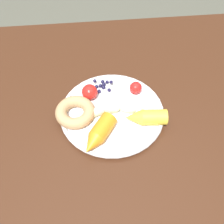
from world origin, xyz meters
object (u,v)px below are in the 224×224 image
plate (112,113)px  tomato_near (90,92)px  dining_table (122,134)px  carrot_yellow (146,117)px  blueberry_pile (103,85)px  carrot_orange (98,135)px  tomato_mid (136,88)px  banana (112,111)px  donut (75,112)px

plate → tomato_near: size_ratio=6.40×
dining_table → carrot_yellow: 0.13m
blueberry_pile → tomato_near: size_ratio=1.30×
plate → carrot_orange: bearing=-116.9°
carrot_yellow → tomato_mid: 0.11m
dining_table → plate: (-0.03, 0.01, 0.09)m
tomato_near → blueberry_pile: bearing=42.0°
blueberry_pile → tomato_near: tomato_near is taller
banana → donut: (-0.10, 0.00, 0.00)m
dining_table → tomato_mid: size_ratio=30.44×
plate → tomato_near: 0.08m
dining_table → tomato_mid: bearing=60.8°
carrot_yellow → tomato_near: bearing=144.3°
plate → banana: banana is taller
banana → carrot_yellow: 0.09m
dining_table → banana: bearing=165.0°
carrot_yellow → blueberry_pile: bearing=126.4°
tomato_near → donut: bearing=-124.2°
donut → carrot_orange: bearing=-55.3°
carrot_yellow → blueberry_pile: size_ratio=1.92×
blueberry_pile → dining_table: bearing=-67.0°
plate → donut: bearing=-178.6°
donut → blueberry_pile: bearing=50.1°
carrot_orange → plate: bearing=63.1°
blueberry_pile → donut: bearing=-129.9°
dining_table → blueberry_pile: (-0.05, 0.11, 0.10)m
carrot_yellow → donut: carrot_yellow is taller
carrot_yellow → tomato_mid: size_ratio=3.11×
donut → tomato_mid: bearing=21.6°
banana → blueberry_pile: bearing=99.6°
carrot_yellow → blueberry_pile: 0.17m
plate → blueberry_pile: 0.10m
banana → blueberry_pile: (-0.02, 0.10, -0.01)m
tomato_mid → carrot_orange: bearing=-128.0°
banana → tomato_mid: bearing=44.3°
dining_table → blueberry_pile: 0.15m
dining_table → donut: donut is taller
carrot_yellow → plate: bearing=153.5°
carrot_orange → tomato_mid: bearing=52.0°
dining_table → tomato_near: 0.16m
carrot_orange → donut: 0.10m
dining_table → carrot_orange: 0.15m
plate → banana: size_ratio=1.32×
carrot_orange → tomato_near: same height
banana → carrot_orange: size_ratio=1.81×
dining_table → plate: plate is taller
dining_table → donut: (-0.13, 0.01, 0.11)m
blueberry_pile → tomato_mid: size_ratio=1.62×
plate → banana: 0.02m
banana → carrot_orange: carrot_orange is taller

